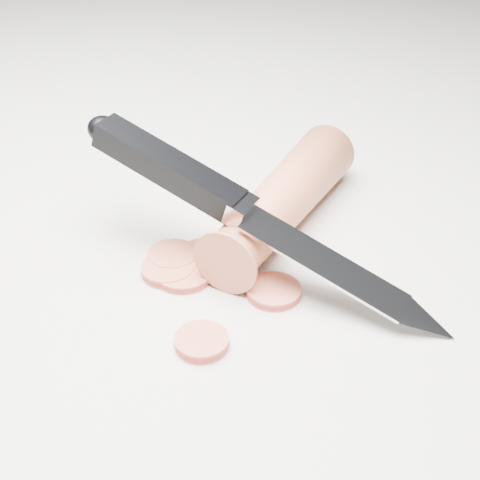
# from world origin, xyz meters

# --- Properties ---
(ground) EXTENTS (2.40, 2.40, 0.00)m
(ground) POSITION_xyz_m (0.00, 0.00, 0.00)
(ground) COLOR beige
(ground) RESTS_ON ground
(carrot) EXTENTS (0.08, 0.18, 0.04)m
(carrot) POSITION_xyz_m (0.05, 0.05, 0.02)
(carrot) COLOR #CB5D3A
(carrot) RESTS_ON ground
(carrot_slice_0) EXTENTS (0.03, 0.03, 0.01)m
(carrot_slice_0) POSITION_xyz_m (-0.01, -0.01, 0.00)
(carrot_slice_0) COLOR #C65B3D
(carrot_slice_0) RESTS_ON ground
(carrot_slice_1) EXTENTS (0.04, 0.04, 0.01)m
(carrot_slice_1) POSITION_xyz_m (0.01, -0.01, 0.00)
(carrot_slice_1) COLOR #C65B3D
(carrot_slice_1) RESTS_ON ground
(carrot_slice_2) EXTENTS (0.03, 0.03, 0.01)m
(carrot_slice_2) POSITION_xyz_m (0.03, -0.09, 0.00)
(carrot_slice_2) COLOR #C65B3D
(carrot_slice_2) RESTS_ON ground
(carrot_slice_3) EXTENTS (0.04, 0.04, 0.01)m
(carrot_slice_3) POSITION_xyz_m (-0.01, -0.03, 0.00)
(carrot_slice_3) COLOR #C65B3D
(carrot_slice_3) RESTS_ON ground
(carrot_slice_4) EXTENTS (0.04, 0.04, 0.01)m
(carrot_slice_4) POSITION_xyz_m (0.00, -0.03, 0.00)
(carrot_slice_4) COLOR #C65B3D
(carrot_slice_4) RESTS_ON ground
(carrot_slice_5) EXTENTS (0.04, 0.04, 0.01)m
(carrot_slice_5) POSITION_xyz_m (0.06, -0.03, 0.00)
(carrot_slice_5) COLOR #C65B3D
(carrot_slice_5) RESTS_ON ground
(kitchen_knife) EXTENTS (0.26, 0.09, 0.09)m
(kitchen_knife) POSITION_xyz_m (0.05, -0.01, 0.05)
(kitchen_knife) COLOR #BBBDC2
(kitchen_knife) RESTS_ON ground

